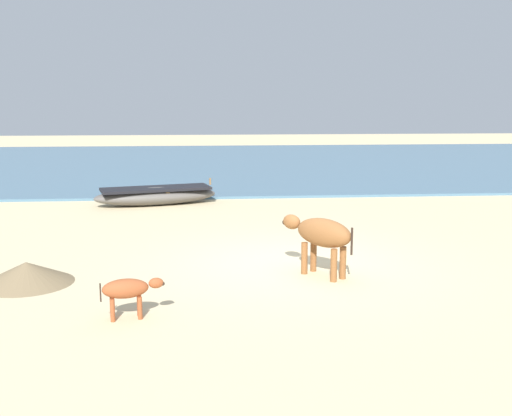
{
  "coord_description": "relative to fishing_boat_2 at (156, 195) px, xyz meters",
  "views": [
    {
      "loc": [
        -1.55,
        -10.93,
        3.05
      ],
      "look_at": [
        -0.45,
        2.58,
        0.6
      ],
      "focal_mm": 42.98,
      "sensor_mm": 36.0,
      "label": 1
    }
  ],
  "objects": [
    {
      "name": "debris_pile_0",
      "position": [
        -1.55,
        -7.49,
        -0.09
      ],
      "size": [
        2.05,
        2.05,
        0.36
      ],
      "primitive_type": "cone",
      "rotation": [
        0.0,
        0.0,
        5.85
      ],
      "color": "#7A6647",
      "rests_on": "ground"
    },
    {
      "name": "sea_water",
      "position": [
        3.01,
        10.81,
        -0.24
      ],
      "size": [
        60.0,
        20.0,
        0.08
      ],
      "primitive_type": "cube",
      "color": "slate",
      "rests_on": "ground"
    },
    {
      "name": "cow_adult_brown",
      "position": [
        3.41,
        -7.43,
        0.45
      ],
      "size": [
        1.21,
        1.36,
        1.02
      ],
      "rotation": [
        0.0,
        0.0,
        2.26
      ],
      "color": "brown",
      "rests_on": "ground"
    },
    {
      "name": "calf_near_rust",
      "position": [
        0.34,
        -9.29,
        0.14
      ],
      "size": [
        0.89,
        0.37,
        0.58
      ],
      "rotation": [
        0.0,
        0.0,
        0.18
      ],
      "color": "#9E4C28",
      "rests_on": "ground"
    },
    {
      "name": "fishing_boat_2",
      "position": [
        0.0,
        0.0,
        0.0
      ],
      "size": [
        3.66,
        1.89,
        0.7
      ],
      "rotation": [
        0.0,
        0.0,
        0.26
      ],
      "color": "#5B5651",
      "rests_on": "ground"
    },
    {
      "name": "ground",
      "position": [
        3.01,
        -6.65,
        -0.28
      ],
      "size": [
        80.0,
        80.0,
        0.0
      ],
      "primitive_type": "plane",
      "color": "beige"
    }
  ]
}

